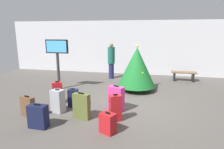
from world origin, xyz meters
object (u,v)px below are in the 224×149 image
at_px(suitcase_3, 115,108).
at_px(suitcase_4, 116,99).
at_px(suitcase_5, 81,106).
at_px(holiday_tree, 137,67).
at_px(waiting_bench, 184,74).
at_px(suitcase_2, 58,101).
at_px(suitcase_1, 108,123).
at_px(flight_info_kiosk, 57,54).
at_px(suitcase_7, 58,93).
at_px(suitcase_6, 38,116).
at_px(traveller_0, 111,60).
at_px(suitcase_0, 28,107).
at_px(suitcase_8, 73,98).

bearing_deg(suitcase_3, suitcase_4, 99.56).
bearing_deg(suitcase_5, suitcase_3, 3.58).
relative_size(holiday_tree, waiting_bench, 1.62).
xyz_separation_m(holiday_tree, suitcase_2, (-2.18, -2.80, -0.66)).
bearing_deg(suitcase_5, waiting_bench, 56.10).
xyz_separation_m(suitcase_1, suitcase_2, (-1.82, 0.93, 0.10)).
relative_size(suitcase_1, suitcase_5, 0.70).
height_order(flight_info_kiosk, suitcase_7, flight_info_kiosk).
height_order(waiting_bench, suitcase_1, suitcase_1).
relative_size(suitcase_3, suitcase_4, 0.96).
relative_size(waiting_bench, suitcase_5, 1.54).
distance_m(flight_info_kiosk, suitcase_6, 3.70).
bearing_deg(waiting_bench, suitcase_5, -123.90).
xyz_separation_m(traveller_0, suitcase_0, (-1.38, -5.20, -0.68)).
bearing_deg(suitcase_2, suitcase_6, -91.10).
xyz_separation_m(suitcase_5, suitcase_7, (-1.25, 0.99, 0.01)).
distance_m(flight_info_kiosk, suitcase_4, 3.56).
bearing_deg(suitcase_5, suitcase_0, -172.52).
bearing_deg(suitcase_4, suitcase_6, -139.03).
height_order(suitcase_2, suitcase_8, suitcase_2).
distance_m(holiday_tree, suitcase_0, 4.44).
relative_size(suitcase_2, suitcase_5, 0.96).
relative_size(traveller_0, suitcase_3, 2.35).
bearing_deg(suitcase_4, suitcase_0, -157.91).
bearing_deg(suitcase_2, suitcase_7, 117.45).
relative_size(flight_info_kiosk, suitcase_3, 2.70).
xyz_separation_m(suitcase_3, suitcase_6, (-1.89, -0.81, -0.07)).
bearing_deg(holiday_tree, suitcase_2, -127.86).
bearing_deg(suitcase_3, suitcase_0, -173.99).
relative_size(holiday_tree, suitcase_0, 3.02).
bearing_deg(suitcase_0, suitcase_6, -38.22).
xyz_separation_m(flight_info_kiosk, suitcase_6, (1.10, -3.32, -1.21)).
relative_size(suitcase_3, suitcase_7, 0.99).
xyz_separation_m(waiting_bench, suitcase_3, (-2.50, -5.12, 0.03)).
distance_m(suitcase_6, suitcase_8, 1.59).
height_order(waiting_bench, suitcase_0, suitcase_0).
bearing_deg(suitcase_3, suitcase_6, -156.79).
height_order(holiday_tree, traveller_0, holiday_tree).
bearing_deg(suitcase_1, traveller_0, 101.47).
distance_m(suitcase_2, suitcase_5, 0.94).
bearing_deg(suitcase_3, suitcase_5, -176.42).
relative_size(flight_info_kiosk, waiting_bench, 1.78).
bearing_deg(suitcase_2, suitcase_0, -144.51).
height_order(suitcase_5, suitcase_7, suitcase_7).
relative_size(suitcase_6, suitcase_8, 1.03).
relative_size(suitcase_2, suitcase_6, 1.15).
height_order(suitcase_1, suitcase_2, suitcase_2).
height_order(flight_info_kiosk, suitcase_3, flight_info_kiosk).
relative_size(flight_info_kiosk, suitcase_6, 3.26).
height_order(suitcase_0, suitcase_7, suitcase_7).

